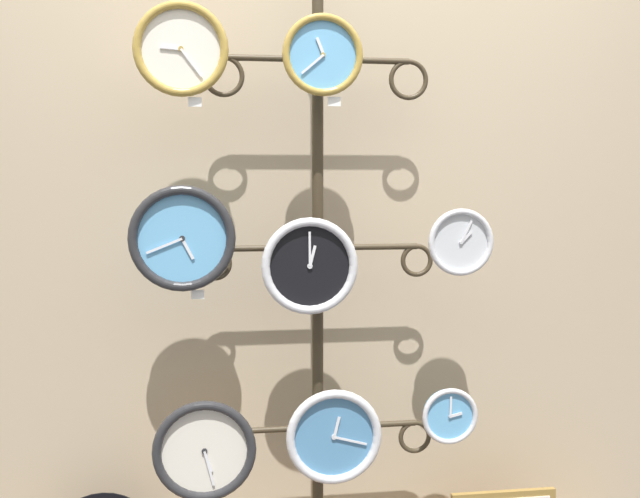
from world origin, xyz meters
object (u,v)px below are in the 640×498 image
clock_top_left (181,49)px  clock_middle_center (310,266)px  clock_middle_right (460,242)px  clock_top_center (323,55)px  display_stand (318,373)px  clock_bottom_center (334,436)px  clock_middle_left (182,238)px  clock_bottom_left (205,451)px  clock_bottom_right (449,416)px

clock_top_left → clock_middle_center: size_ratio=0.93×
clock_middle_right → clock_top_center: bearing=179.0°
display_stand → clock_bottom_center: (0.04, -0.11, -0.18)m
clock_middle_left → clock_middle_center: (0.39, -0.01, -0.09)m
clock_middle_left → clock_bottom_center: size_ratio=1.05×
clock_middle_left → clock_bottom_left: size_ratio=1.01×
clock_bottom_center → clock_middle_center: bearing=176.7°
display_stand → clock_bottom_right: size_ratio=11.03×
clock_middle_right → clock_bottom_center: (-0.41, -0.00, -0.62)m
clock_top_left → clock_middle_center: (0.38, -0.01, -0.65)m
clock_top_left → clock_bottom_center: bearing=-1.7°
display_stand → clock_middle_right: size_ratio=9.70×
clock_top_center → clock_bottom_center: 1.20m
clock_middle_right → clock_bottom_right: 0.58m
clock_top_left → clock_middle_right: bearing=-0.7°
clock_top_left → clock_top_center: clock_top_left is taller
clock_top_left → clock_top_center: bearing=-0.4°
clock_top_center → clock_middle_center: 0.65m
clock_middle_center → clock_middle_right: size_ratio=1.41×
display_stand → clock_top_left: (-0.43, -0.10, 1.03)m
clock_middle_left → clock_middle_right: (0.88, -0.01, -0.02)m
clock_middle_right → clock_bottom_left: bearing=-179.4°
clock_top_left → clock_bottom_right: 1.45m
clock_middle_right → clock_bottom_right: (-0.01, 0.04, -0.58)m
display_stand → clock_bottom_left: bearing=-162.2°
clock_middle_right → clock_bottom_center: size_ratio=0.70×
clock_bottom_left → clock_bottom_right: (0.80, 0.05, 0.06)m
clock_bottom_right → clock_middle_center: bearing=-175.4°
display_stand → clock_bottom_right: bearing=-9.5°
display_stand → clock_top_center: bearing=-88.9°
clock_bottom_left → display_stand: bearing=17.8°
display_stand → clock_middle_left: bearing=-166.8°
clock_middle_left → clock_bottom_center: clock_middle_left is taller
clock_top_center → clock_bottom_right: clock_top_center is taller
clock_middle_center → clock_bottom_left: 0.66m
display_stand → clock_top_left: 1.12m
clock_top_left → clock_middle_left: bearing=178.3°
display_stand → clock_middle_left: size_ratio=6.46×
clock_middle_left → clock_bottom_left: 0.66m
display_stand → clock_middle_right: bearing=-14.1°
clock_top_center → clock_middle_right: 0.73m
clock_top_left → display_stand: bearing=13.4°
display_stand → clock_top_center: size_ratio=8.39×
clock_middle_left → clock_top_left: bearing=-1.7°
display_stand → clock_bottom_left: 0.44m
clock_top_center → clock_bottom_center: bearing=-18.0°
clock_bottom_left → clock_top_left: bearing=160.8°
clock_middle_left → clock_bottom_left: clock_middle_left is taller
clock_top_center → clock_bottom_left: (-0.38, -0.02, -1.22)m
clock_top_left → clock_middle_left: clock_top_left is taller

